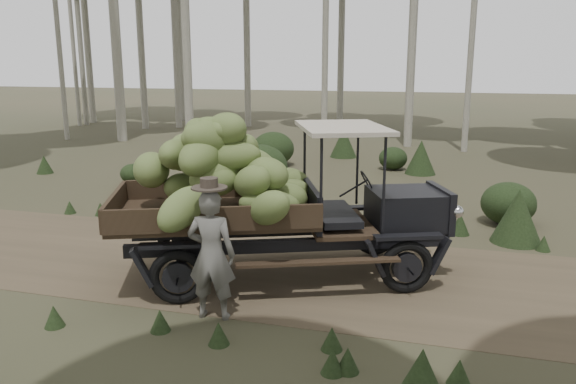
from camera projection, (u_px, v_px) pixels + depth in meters
ground at (216, 263)px, 9.84m from camera, size 120.00×120.00×0.00m
dirt_track at (216, 263)px, 9.84m from camera, size 70.00×4.00×0.01m
banana_truck at (250, 181)px, 8.77m from camera, size 5.61×3.80×2.81m
farmer at (211, 253)px, 7.56m from camera, size 0.70×0.53×1.97m
undergrowth at (205, 217)px, 10.75m from camera, size 23.93×22.57×1.39m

